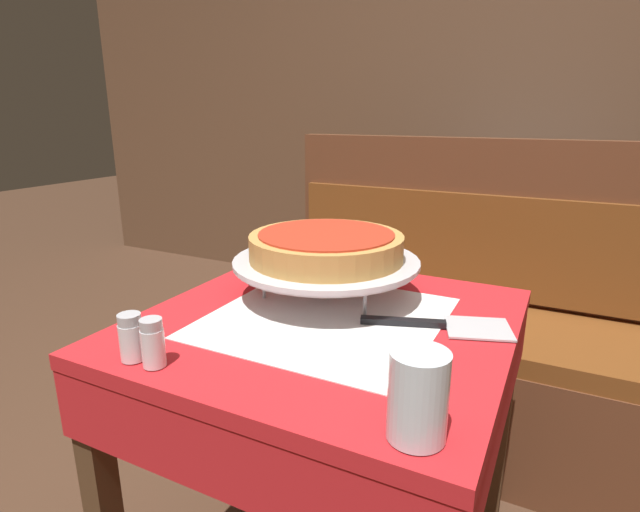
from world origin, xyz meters
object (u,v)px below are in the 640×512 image
(pepper_shaker, at_px, (153,343))
(condiment_caddy, at_px, (507,189))
(dining_table_rear, at_px, (510,225))
(pizza_pan_stand, at_px, (326,263))
(booth_bench, at_px, (463,354))
(deep_dish_pizza, at_px, (326,246))
(salt_shaker, at_px, (131,337))
(pizza_server, at_px, (444,325))
(water_glass_near, at_px, (418,396))
(dining_table_front, at_px, (326,364))

(pepper_shaker, distance_m, condiment_caddy, 1.98)
(dining_table_rear, xyz_separation_m, pizza_pan_stand, (-0.23, -1.49, 0.19))
(dining_table_rear, relative_size, booth_bench, 0.53)
(deep_dish_pizza, xyz_separation_m, pepper_shaker, (-0.11, -0.40, -0.08))
(salt_shaker, distance_m, pepper_shaker, 0.05)
(pizza_pan_stand, distance_m, deep_dish_pizza, 0.04)
(salt_shaker, bearing_deg, pizza_server, 39.85)
(booth_bench, distance_m, salt_shaker, 1.23)
(pizza_server, xyz_separation_m, pepper_shaker, (-0.38, -0.36, 0.04))
(water_glass_near, xyz_separation_m, pepper_shaker, (-0.43, -0.01, -0.02))
(pizza_server, distance_m, pepper_shaker, 0.53)
(booth_bench, distance_m, pizza_server, 0.85)
(pizza_server, relative_size, salt_shaker, 3.57)
(pizza_server, bearing_deg, dining_table_front, -165.89)
(pizza_pan_stand, height_order, pepper_shaker, pizza_pan_stand)
(booth_bench, relative_size, pepper_shaker, 17.36)
(salt_shaker, xyz_separation_m, pepper_shaker, (0.05, 0.00, 0.00))
(salt_shaker, bearing_deg, dining_table_rear, 78.51)
(pizza_pan_stand, xyz_separation_m, water_glass_near, (0.32, -0.39, -0.02))
(pizza_server, bearing_deg, booth_bench, 95.98)
(dining_table_front, distance_m, pepper_shaker, 0.37)
(dining_table_rear, xyz_separation_m, pepper_shaker, (-0.34, -1.89, 0.15))
(dining_table_rear, distance_m, pepper_shaker, 1.93)
(booth_bench, bearing_deg, pizza_pan_stand, -105.88)
(dining_table_rear, relative_size, pepper_shaker, 9.20)
(water_glass_near, bearing_deg, booth_bench, 96.49)
(pizza_pan_stand, xyz_separation_m, deep_dish_pizza, (0.00, 0.00, 0.04))
(salt_shaker, bearing_deg, deep_dish_pizza, 68.61)
(dining_table_rear, distance_m, water_glass_near, 1.89)
(booth_bench, xyz_separation_m, pepper_shaker, (-0.31, -1.09, 0.45))
(dining_table_rear, relative_size, condiment_caddy, 4.13)
(pizza_server, bearing_deg, dining_table_rear, 91.69)
(dining_table_rear, relative_size, pizza_pan_stand, 1.84)
(dining_table_front, distance_m, salt_shaker, 0.40)
(dining_table_front, relative_size, condiment_caddy, 4.02)
(pizza_pan_stand, bearing_deg, salt_shaker, -111.39)
(pizza_server, distance_m, condiment_caddy, 1.60)
(deep_dish_pizza, bearing_deg, water_glass_near, -51.02)
(dining_table_front, bearing_deg, condiment_caddy, 85.21)
(water_glass_near, bearing_deg, pepper_shaker, -178.60)
(dining_table_rear, bearing_deg, pepper_shaker, -100.11)
(dining_table_front, distance_m, condiment_caddy, 1.67)
(dining_table_rear, bearing_deg, pizza_pan_stand, -98.66)
(deep_dish_pizza, bearing_deg, pepper_shaker, -105.35)
(dining_table_front, relative_size, pizza_server, 2.53)
(pizza_server, bearing_deg, salt_shaker, -140.15)
(pizza_server, distance_m, water_glass_near, 0.36)
(dining_table_front, bearing_deg, pepper_shaker, -117.86)
(salt_shaker, height_order, condiment_caddy, condiment_caddy)
(booth_bench, bearing_deg, dining_table_rear, 87.76)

